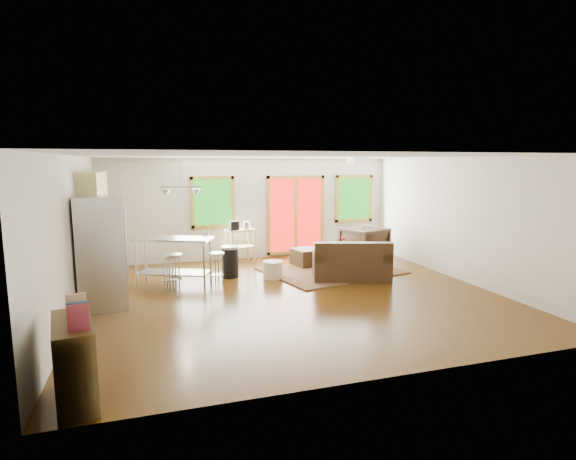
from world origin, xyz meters
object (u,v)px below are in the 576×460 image
object	(u,v)px
armchair	(364,242)
loveseat	(351,264)
coffee_table	(334,254)
ottoman	(307,257)
island	(174,253)
rug	(332,270)
refrigerator	(102,253)
kitchen_cart	(239,234)

from	to	relation	value
armchair	loveseat	bearing A→B (deg)	35.22
loveseat	coffee_table	size ratio (longest dim) A/B	1.83
ottoman	island	size ratio (longest dim) A/B	0.38
rug	armchair	bearing A→B (deg)	32.42
loveseat	refrigerator	distance (m)	4.94
loveseat	kitchen_cart	size ratio (longest dim) A/B	1.71
armchair	refrigerator	bearing A→B (deg)	-1.62
loveseat	kitchen_cart	world-z (taller)	kitchen_cart
ottoman	refrigerator	xyz separation A→B (m)	(-4.42, -1.93, 0.75)
loveseat	kitchen_cart	distance (m)	3.07
refrigerator	island	bearing A→B (deg)	37.79
armchair	kitchen_cart	distance (m)	3.14
coffee_table	island	bearing A→B (deg)	-172.16
rug	ottoman	world-z (taller)	ottoman
loveseat	ottoman	size ratio (longest dim) A/B	2.89
refrigerator	rug	bearing A→B (deg)	10.00
refrigerator	loveseat	bearing A→B (deg)	0.48
ottoman	kitchen_cart	distance (m)	1.79
ottoman	kitchen_cart	size ratio (longest dim) A/B	0.59
island	kitchen_cart	world-z (taller)	kitchen_cart
loveseat	ottoman	xyz separation A→B (m)	(-0.47, 1.50, -0.13)
loveseat	armchair	distance (m)	1.90
coffee_table	refrigerator	distance (m)	5.31
armchair	island	xyz separation A→B (m)	(-4.72, -0.87, 0.19)
loveseat	island	bearing A→B (deg)	-173.31
ottoman	island	world-z (taller)	island
coffee_table	ottoman	distance (m)	0.66
island	refrigerator	bearing A→B (deg)	-137.61
loveseat	coffee_table	distance (m)	1.22
loveseat	armchair	size ratio (longest dim) A/B	1.86
loveseat	ottoman	world-z (taller)	loveseat
ottoman	island	bearing A→B (deg)	-165.82
refrigerator	kitchen_cart	size ratio (longest dim) A/B	1.82
loveseat	rug	bearing A→B (deg)	114.70
loveseat	coffee_table	bearing A→B (deg)	101.68
rug	kitchen_cart	world-z (taller)	kitchen_cart
loveseat	refrigerator	size ratio (longest dim) A/B	0.94
coffee_table	armchair	distance (m)	1.03
ottoman	loveseat	bearing A→B (deg)	-72.76
armchair	kitchen_cart	world-z (taller)	kitchen_cart
island	kitchen_cart	distance (m)	2.36
armchair	kitchen_cart	size ratio (longest dim) A/B	0.92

